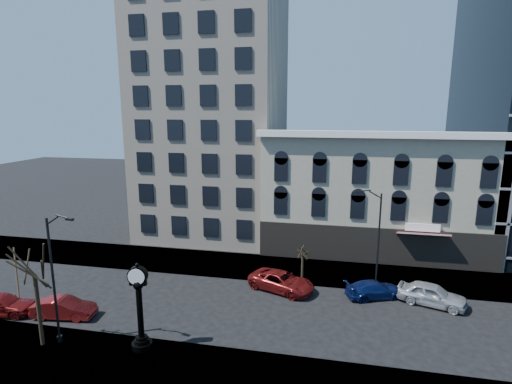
% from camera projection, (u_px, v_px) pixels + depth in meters
% --- Properties ---
extents(ground, '(160.00, 160.00, 0.00)m').
position_uv_depth(ground, '(219.00, 307.00, 29.64)').
color(ground, black).
rests_on(ground, ground).
extents(sidewalk_far, '(160.00, 6.00, 0.12)m').
position_uv_depth(sidewalk_far, '(244.00, 266.00, 37.30)').
color(sidewalk_far, gray).
rests_on(sidewalk_far, ground).
extents(sidewalk_near, '(160.00, 6.00, 0.12)m').
position_uv_depth(sidewalk_near, '(177.00, 375.00, 21.96)').
color(sidewalk_near, gray).
rests_on(sidewalk_near, ground).
extents(cream_tower, '(15.90, 15.40, 42.50)m').
position_uv_depth(cream_tower, '(212.00, 65.00, 45.01)').
color(cream_tower, beige).
rests_on(cream_tower, ground).
extents(victorian_row, '(22.60, 11.19, 12.50)m').
position_uv_depth(victorian_row, '(374.00, 192.00, 41.29)').
color(victorian_row, '#9F9A83').
rests_on(victorian_row, ground).
extents(street_clock, '(1.24, 1.24, 5.48)m').
position_uv_depth(street_clock, '(140.00, 310.00, 23.92)').
color(street_clock, black).
rests_on(street_clock, sidewalk_near).
extents(street_lamp_near, '(2.17, 0.71, 8.50)m').
position_uv_depth(street_lamp_near, '(57.00, 246.00, 23.48)').
color(street_lamp_near, black).
rests_on(street_lamp_near, sidewalk_near).
extents(street_lamp_far, '(2.11, 0.62, 8.21)m').
position_uv_depth(street_lamp_far, '(373.00, 213.00, 31.80)').
color(street_lamp_far, black).
rests_on(street_lamp_far, sidewalk_far).
extents(bare_tree_near, '(4.31, 4.31, 7.41)m').
position_uv_depth(bare_tree_near, '(33.00, 259.00, 23.60)').
color(bare_tree_near, '#312718').
rests_on(bare_tree_near, sidewalk_near).
extents(bare_tree_far, '(2.00, 2.00, 3.43)m').
position_uv_depth(bare_tree_far, '(303.00, 249.00, 34.04)').
color(bare_tree_far, '#312718').
rests_on(bare_tree_far, sidewalk_far).
extents(car_near_a, '(4.95, 2.71, 1.59)m').
position_uv_depth(car_near_a, '(1.00, 304.00, 28.41)').
color(car_near_a, maroon).
rests_on(car_near_a, ground).
extents(car_near_b, '(4.49, 2.07, 1.43)m').
position_uv_depth(car_near_b, '(64.00, 308.00, 28.03)').
color(car_near_b, maroon).
rests_on(car_near_b, ground).
extents(car_far_a, '(5.93, 4.28, 1.50)m').
position_uv_depth(car_far_a, '(281.00, 281.00, 32.24)').
color(car_far_a, maroon).
rests_on(car_far_a, ground).
extents(car_far_b, '(4.90, 3.41, 1.32)m').
position_uv_depth(car_far_b, '(375.00, 289.00, 31.02)').
color(car_far_b, '#0C194C').
rests_on(car_far_b, ground).
extents(car_far_c, '(5.23, 3.42, 1.65)m').
position_uv_depth(car_far_c, '(432.00, 294.00, 29.83)').
color(car_far_c, '#A5A8AD').
rests_on(car_far_c, ground).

